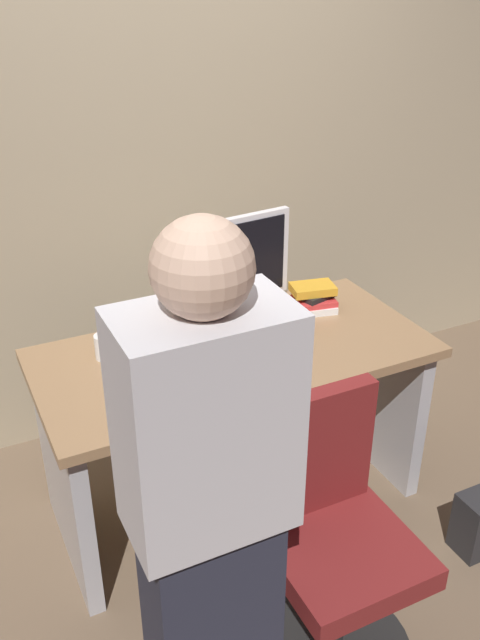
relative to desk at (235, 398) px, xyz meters
The scene contains 11 objects.
ground_plane 0.52m from the desk, ahead, with size 9.00×9.00×0.00m, color brown.
wall_back 1.30m from the desk, 90.00° to the left, with size 6.40×0.10×3.00m, color tan.
desk is the anchor object (origin of this frame).
office_chair 0.78m from the desk, 91.80° to the right, with size 0.52×0.52×0.94m.
person_at_desk 1.06m from the desk, 119.11° to the right, with size 0.40×0.24×1.64m.
monitor 0.53m from the desk, 68.85° to the left, with size 0.54×0.16×0.46m.
keyboard 0.26m from the desk, 122.81° to the right, with size 0.43×0.13×0.02m, color white.
mouse 0.36m from the desk, 18.64° to the right, with size 0.06×0.10×0.03m, color white.
cup_near_keyboard 0.55m from the desk, 165.80° to the right, with size 0.06×0.06×0.10m, color silver.
cup_by_monitor 0.56m from the desk, 161.55° to the left, with size 0.08×0.08×0.10m, color white.
book_stack 0.56m from the desk, 19.35° to the left, with size 0.20×0.18×0.11m.
Camera 1 is at (-0.98, -2.06, 2.08)m, focal length 38.42 mm.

